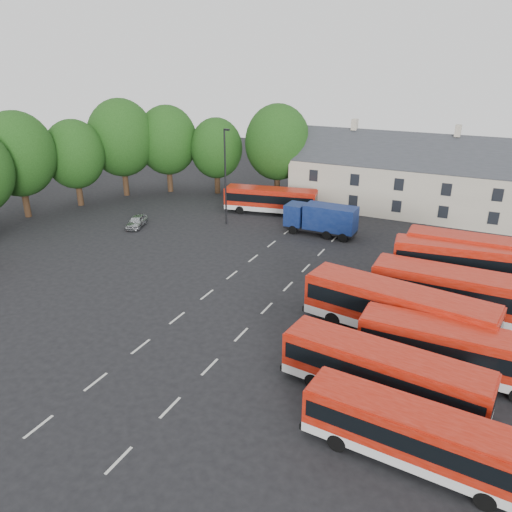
# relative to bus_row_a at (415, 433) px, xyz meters

# --- Properties ---
(ground) EXTENTS (140.00, 140.00, 0.00)m
(ground) POSITION_rel_bus_row_a_xyz_m (-16.88, 8.37, -1.68)
(ground) COLOR black
(ground) RESTS_ON ground
(lane_markings) EXTENTS (5.15, 33.80, 0.01)m
(lane_markings) POSITION_rel_bus_row_a_xyz_m (-14.38, 10.37, -1.67)
(lane_markings) COLOR beige
(lane_markings) RESTS_ON ground
(treeline) EXTENTS (29.92, 32.59, 12.01)m
(treeline) POSITION_rel_bus_row_a_xyz_m (-37.62, 27.74, 5.01)
(treeline) COLOR black
(treeline) RESTS_ON ground
(terrace_houses) EXTENTS (35.70, 7.13, 10.06)m
(terrace_houses) POSITION_rel_bus_row_a_xyz_m (-2.88, 38.37, 2.19)
(terrace_houses) COLOR beige
(terrace_houses) RESTS_ON ground
(bus_row_a) EXTENTS (10.02, 3.08, 2.79)m
(bus_row_a) POSITION_rel_bus_row_a_xyz_m (0.00, 0.00, 0.00)
(bus_row_a) COLOR silver
(bus_row_a) RESTS_ON ground
(bus_row_b) EXTENTS (10.82, 3.61, 3.00)m
(bus_row_b) POSITION_rel_bus_row_a_xyz_m (-2.26, 3.78, 0.13)
(bus_row_b) COLOR silver
(bus_row_b) RESTS_ON ground
(bus_row_c) EXTENTS (10.60, 2.49, 3.00)m
(bus_row_c) POSITION_rel_bus_row_a_xyz_m (0.92, 7.69, 0.12)
(bus_row_c) COLOR silver
(bus_row_c) RESTS_ON ground
(bus_row_d) EXTENTS (12.20, 4.45, 3.37)m
(bus_row_d) POSITION_rel_bus_row_a_xyz_m (-2.87, 10.59, 0.35)
(bus_row_d) COLOR silver
(bus_row_d) RESTS_ON ground
(bus_row_e) EXTENTS (12.15, 2.90, 3.43)m
(bus_row_e) POSITION_rel_bus_row_a_xyz_m (0.76, 14.71, 0.39)
(bus_row_e) COLOR silver
(bus_row_e) RESTS_ON ground
(bus_dd_south) EXTENTS (9.94, 3.39, 4.00)m
(bus_dd_south) POSITION_rel_bus_row_a_xyz_m (0.14, 18.79, 0.60)
(bus_dd_south) COLOR silver
(bus_dd_south) RESTS_ON ground
(bus_dd_north) EXTENTS (10.26, 2.55, 4.19)m
(bus_dd_north) POSITION_rel_bus_row_a_xyz_m (1.03, 20.35, 0.71)
(bus_dd_north) COLOR silver
(bus_dd_north) RESTS_ON ground
(bus_north) EXTENTS (10.59, 4.28, 2.92)m
(bus_north) POSITION_rel_bus_row_a_xyz_m (-20.99, 31.21, 0.08)
(bus_north) COLOR silver
(bus_north) RESTS_ON ground
(box_truck) EXTENTS (7.18, 2.34, 3.13)m
(box_truck) POSITION_rel_bus_row_a_xyz_m (-13.47, 26.87, 0.08)
(box_truck) COLOR black
(box_truck) RESTS_ON ground
(silver_car) EXTENTS (2.50, 3.88, 1.23)m
(silver_car) POSITION_rel_bus_row_a_xyz_m (-31.68, 20.79, -1.06)
(silver_car) COLOR #A5A9AD
(silver_car) RESTS_ON ground
(lamppost) EXTENTS (0.70, 0.34, 10.00)m
(lamppost) POSITION_rel_bus_row_a_xyz_m (-23.67, 25.76, 3.66)
(lamppost) COLOR black
(lamppost) RESTS_ON ground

